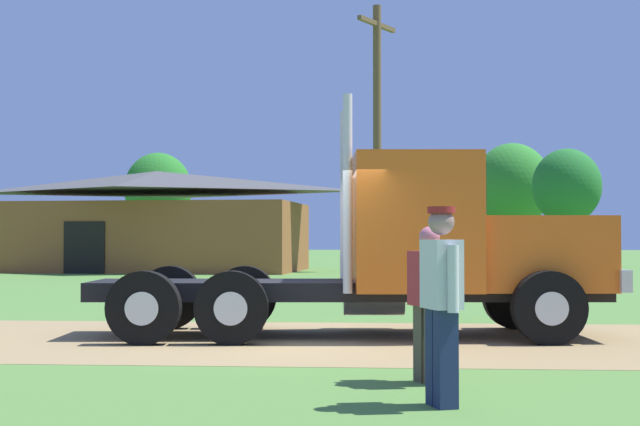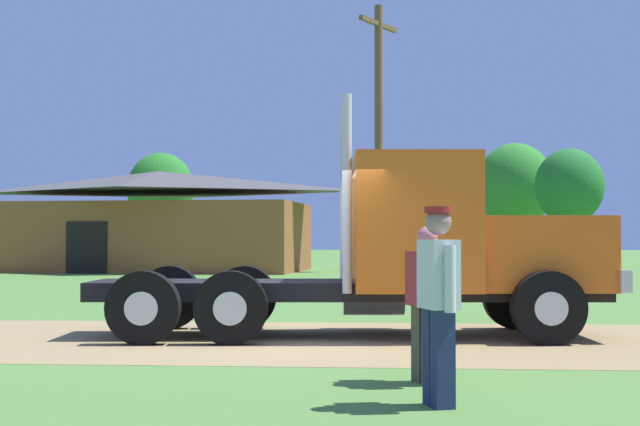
{
  "view_description": "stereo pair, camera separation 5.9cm",
  "coord_description": "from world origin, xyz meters",
  "views": [
    {
      "loc": [
        1.21,
        -13.49,
        1.52
      ],
      "look_at": [
        0.13,
        1.96,
        1.94
      ],
      "focal_mm": 51.18,
      "sensor_mm": 36.0,
      "label": 1
    },
    {
      "loc": [
        1.27,
        -13.48,
        1.52
      ],
      "look_at": [
        0.13,
        1.96,
        1.94
      ],
      "focal_mm": 51.18,
      "sensor_mm": 36.0,
      "label": 2
    }
  ],
  "objects": [
    {
      "name": "tree_mid",
      "position": [
        -12.65,
        41.66,
        4.47
      ],
      "size": [
        4.11,
        4.11,
        6.75
      ],
      "color": "#513823",
      "rests_on": "ground_plane"
    },
    {
      "name": "ground_plane",
      "position": [
        0.0,
        0.0,
        0.0
      ],
      "size": [
        200.0,
        200.0,
        0.0
      ],
      "primitive_type": "plane",
      "color": "#528037"
    },
    {
      "name": "tree_right",
      "position": [
        8.9,
        41.63,
        4.62
      ],
      "size": [
        4.63,
        4.63,
        7.18
      ],
      "color": "#513823",
      "rests_on": "ground_plane"
    },
    {
      "name": "visitor_by_barrel",
      "position": [
        1.69,
        -3.87,
        0.9
      ],
      "size": [
        0.46,
        0.61,
        1.64
      ],
      "color": "#B22D33",
      "rests_on": "ground_plane"
    },
    {
      "name": "shed_building",
      "position": [
        -9.17,
        27.55,
        2.2
      ],
      "size": [
        14.16,
        8.49,
        4.57
      ],
      "color": "brown",
      "rests_on": "ground_plane"
    },
    {
      "name": "tree_far_right",
      "position": [
        10.53,
        33.64,
        4.12
      ],
      "size": [
        3.49,
        3.49,
        6.07
      ],
      "color": "#513823",
      "rests_on": "ground_plane"
    },
    {
      "name": "truck_foreground_white",
      "position": [
        1.77,
        0.71,
        1.31
      ],
      "size": [
        8.09,
        3.07,
        3.62
      ],
      "color": "black",
      "rests_on": "ground_plane"
    },
    {
      "name": "dirt_track",
      "position": [
        0.0,
        0.0,
        0.0
      ],
      "size": [
        120.0,
        5.6,
        0.01
      ],
      "primitive_type": "cube",
      "color": "#987E52",
      "rests_on": "ground_plane"
    },
    {
      "name": "visitor_standing_near",
      "position": [
        1.73,
        -5.19,
        0.99
      ],
      "size": [
        0.38,
        0.57,
        1.8
      ],
      "color": "silver",
      "rests_on": "ground_plane"
    },
    {
      "name": "utility_pole_near",
      "position": [
        1.01,
        15.37,
        4.72
      ],
      "size": [
        1.2,
        1.99,
        8.92
      ],
      "color": "brown",
      "rests_on": "ground_plane"
    }
  ]
}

